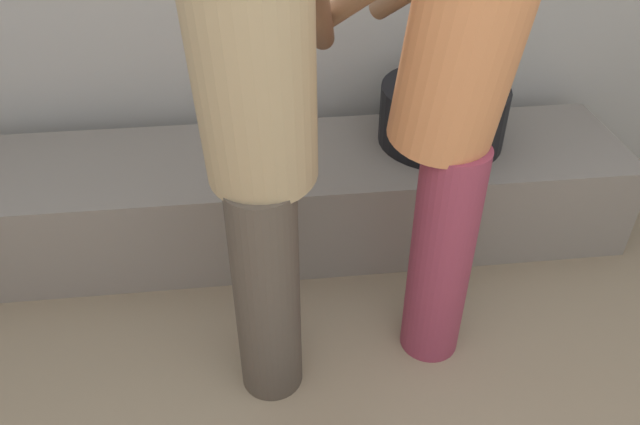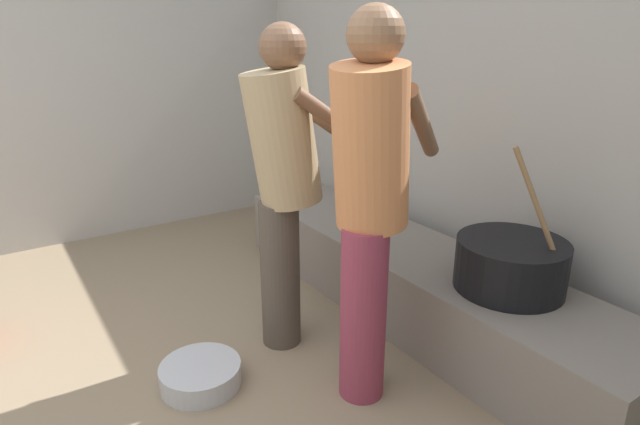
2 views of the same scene
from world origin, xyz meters
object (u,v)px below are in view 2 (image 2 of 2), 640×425
cook_in_tan_shirt (284,173)px  metal_mixing_bowl (201,375)px  cook_in_orange_shirt (370,190)px  cooking_pot_main (511,264)px

cook_in_tan_shirt → metal_mixing_bowl: 1.01m
cook_in_orange_shirt → cook_in_tan_shirt: 0.54m
cooking_pot_main → cook_in_orange_shirt: size_ratio=0.42×
cooking_pot_main → metal_mixing_bowl: 1.53m
cooking_pot_main → metal_mixing_bowl: size_ratio=1.85×
cook_in_orange_shirt → cook_in_tan_shirt: (-0.54, -0.09, -0.04)m
cook_in_orange_shirt → metal_mixing_bowl: (-0.43, -0.62, -0.90)m
cook_in_orange_shirt → cook_in_tan_shirt: cook_in_orange_shirt is taller
cook_in_orange_shirt → metal_mixing_bowl: cook_in_orange_shirt is taller
cooking_pot_main → cook_in_orange_shirt: bearing=-107.0°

